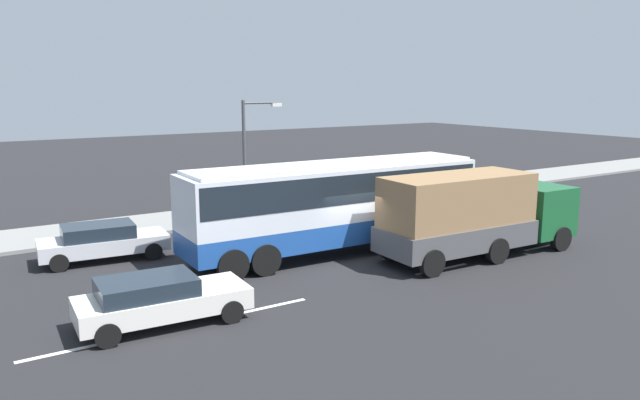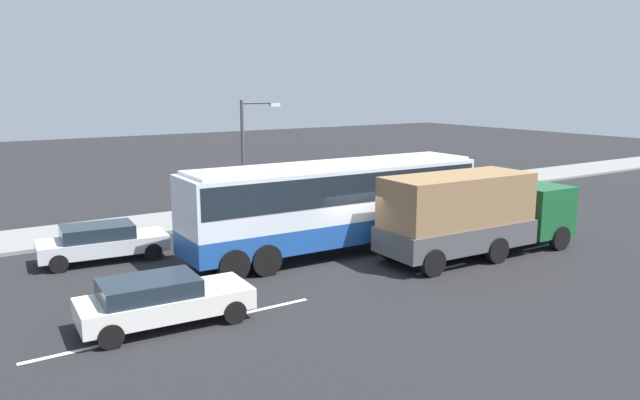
# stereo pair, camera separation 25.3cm
# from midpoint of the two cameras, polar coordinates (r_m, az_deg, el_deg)

# --- Properties ---
(ground_plane) EXTENTS (120.00, 120.00, 0.00)m
(ground_plane) POSITION_cam_midpoint_polar(r_m,az_deg,el_deg) (22.76, 3.35, -5.61)
(ground_plane) COLOR black
(sidewalk_curb) EXTENTS (80.00, 4.00, 0.15)m
(sidewalk_curb) POSITION_cam_midpoint_polar(r_m,az_deg,el_deg) (30.74, -7.17, -1.20)
(sidewalk_curb) COLOR gray
(sidewalk_curb) RESTS_ON ground_plane
(lane_centreline) EXTENTS (25.73, 0.16, 0.01)m
(lane_centreline) POSITION_cam_midpoint_polar(r_m,az_deg,el_deg) (18.40, -2.69, -9.61)
(lane_centreline) COLOR white
(lane_centreline) RESTS_ON ground_plane
(coach_bus) EXTENTS (12.10, 2.99, 3.49)m
(coach_bus) POSITION_cam_midpoint_polar(r_m,az_deg,el_deg) (23.21, 1.79, 0.23)
(coach_bus) COLOR #1E4C9E
(coach_bus) RESTS_ON ground_plane
(cargo_truck) EXTENTS (8.43, 2.87, 3.18)m
(cargo_truck) POSITION_cam_midpoint_polar(r_m,az_deg,el_deg) (23.52, 14.66, -1.15)
(cargo_truck) COLOR #19592D
(cargo_truck) RESTS_ON ground_plane
(car_silver_hatch) EXTENTS (4.68, 2.21, 1.37)m
(car_silver_hatch) POSITION_cam_midpoint_polar(r_m,az_deg,el_deg) (23.84, -19.47, -3.62)
(car_silver_hatch) COLOR silver
(car_silver_hatch) RESTS_ON ground_plane
(car_white_minivan) EXTENTS (4.66, 2.13, 1.36)m
(car_white_minivan) POSITION_cam_midpoint_polar(r_m,az_deg,el_deg) (17.11, -14.47, -8.95)
(car_white_minivan) COLOR white
(car_white_minivan) RESTS_ON ground_plane
(pedestrian_near_curb) EXTENTS (0.32, 0.32, 1.68)m
(pedestrian_near_curb) POSITION_cam_midpoint_polar(r_m,az_deg,el_deg) (33.36, 3.46, 1.63)
(pedestrian_near_curb) COLOR #38334C
(pedestrian_near_curb) RESTS_ON sidewalk_curb
(street_lamp) EXTENTS (2.07, 0.24, 5.56)m
(street_lamp) POSITION_cam_midpoint_polar(r_m,az_deg,el_deg) (28.83, -6.39, 4.83)
(street_lamp) COLOR #47474C
(street_lamp) RESTS_ON sidewalk_curb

